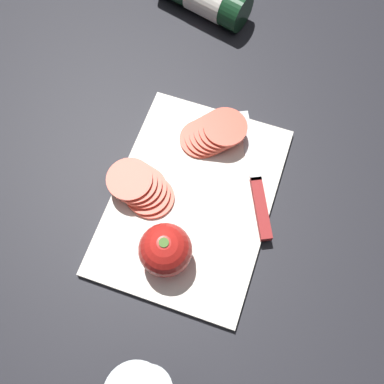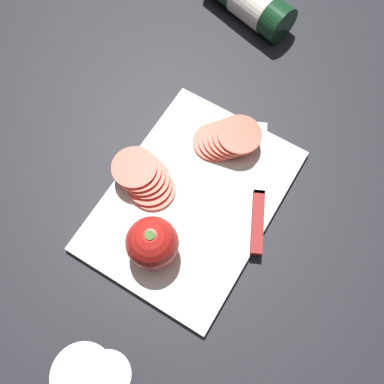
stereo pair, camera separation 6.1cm
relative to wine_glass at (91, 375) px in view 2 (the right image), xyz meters
name	(u,v)px [view 2 (the right image)]	position (x,y,z in m)	size (l,w,h in m)	color
ground_plane	(177,201)	(0.30, 0.06, -0.12)	(3.00, 3.00, 0.00)	black
cutting_board	(192,200)	(0.31, 0.04, -0.11)	(0.37, 0.27, 0.01)	silver
wine_glass	(91,375)	(0.00, 0.00, 0.00)	(0.08, 0.08, 0.17)	silver
whole_tomato	(152,243)	(0.20, 0.04, -0.06)	(0.09, 0.09, 0.09)	red
knife	(258,210)	(0.35, -0.07, -0.10)	(0.24, 0.13, 0.01)	silver
tomato_slice_stack_near	(144,178)	(0.29, 0.12, -0.09)	(0.09, 0.12, 0.04)	#DB4C38
tomato_slice_stack_far	(227,138)	(0.44, 0.04, -0.09)	(0.10, 0.12, 0.04)	#DB4C38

